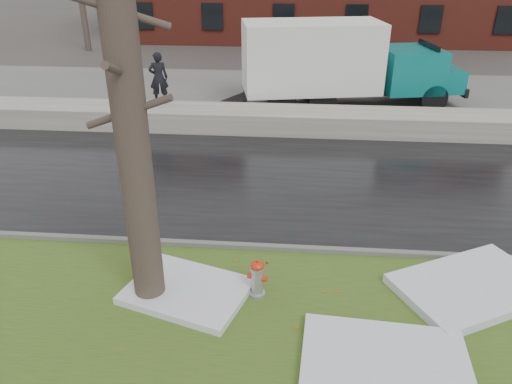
# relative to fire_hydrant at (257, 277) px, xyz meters

# --- Properties ---
(ground) EXTENTS (120.00, 120.00, 0.00)m
(ground) POSITION_rel_fire_hydrant_xyz_m (-0.25, 0.57, -0.45)
(ground) COLOR #47423D
(ground) RESTS_ON ground
(verge) EXTENTS (60.00, 4.50, 0.04)m
(verge) POSITION_rel_fire_hydrant_xyz_m (-0.25, -0.68, -0.43)
(verge) COLOR #33521B
(verge) RESTS_ON ground
(road) EXTENTS (60.00, 7.00, 0.03)m
(road) POSITION_rel_fire_hydrant_xyz_m (-0.25, 5.07, -0.44)
(road) COLOR black
(road) RESTS_ON ground
(parking_lot) EXTENTS (60.00, 9.00, 0.03)m
(parking_lot) POSITION_rel_fire_hydrant_xyz_m (-0.25, 13.57, -0.44)
(parking_lot) COLOR slate
(parking_lot) RESTS_ON ground
(curb) EXTENTS (60.00, 0.15, 0.14)m
(curb) POSITION_rel_fire_hydrant_xyz_m (-0.25, 1.57, -0.38)
(curb) COLOR slate
(curb) RESTS_ON ground
(snowbank) EXTENTS (60.00, 1.60, 0.75)m
(snowbank) POSITION_rel_fire_hydrant_xyz_m (-0.25, 9.27, -0.08)
(snowbank) COLOR #B2AFA3
(snowbank) RESTS_ON ground
(fire_hydrant) EXTENTS (0.38, 0.35, 0.77)m
(fire_hydrant) POSITION_rel_fire_hydrant_xyz_m (0.00, 0.00, 0.00)
(fire_hydrant) COLOR #9FA1A7
(fire_hydrant) RESTS_ON verge
(tree) EXTENTS (1.45, 1.74, 7.00)m
(tree) POSITION_rel_fire_hydrant_xyz_m (-2.00, -0.22, 3.12)
(tree) COLOR brown
(tree) RESTS_ON verge
(box_truck) EXTENTS (10.09, 3.86, 3.33)m
(box_truck) POSITION_rel_fire_hydrant_xyz_m (2.11, 12.26, 1.31)
(box_truck) COLOR black
(box_truck) RESTS_ON ground
(worker) EXTENTS (0.76, 0.61, 1.83)m
(worker) POSITION_rel_fire_hydrant_xyz_m (-4.34, 9.74, 1.21)
(worker) COLOR black
(worker) RESTS_ON snowbank
(snow_patch_near) EXTENTS (2.74, 2.18, 0.16)m
(snow_patch_near) POSITION_rel_fire_hydrant_xyz_m (2.14, -1.73, -0.33)
(snow_patch_near) COLOR silver
(snow_patch_near) RESTS_ON verge
(snow_patch_far) EXTENTS (2.59, 2.20, 0.14)m
(snow_patch_far) POSITION_rel_fire_hydrant_xyz_m (-1.32, -0.10, -0.34)
(snow_patch_far) COLOR silver
(snow_patch_far) RESTS_ON verge
(snow_patch_side) EXTENTS (3.32, 2.90, 0.18)m
(snow_patch_side) POSITION_rel_fire_hydrant_xyz_m (4.07, 0.47, -0.32)
(snow_patch_side) COLOR silver
(snow_patch_side) RESTS_ON verge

